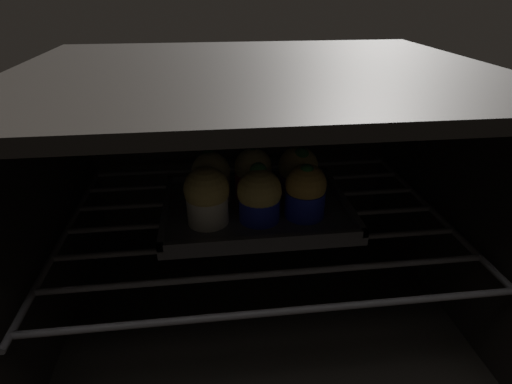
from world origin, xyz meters
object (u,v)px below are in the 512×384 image
at_px(muffin_row0_col1, 257,196).
at_px(muffin_row1_col2, 298,171).
at_px(muffin_row0_col2, 305,191).
at_px(baking_tray, 256,209).
at_px(muffin_row1_col0, 211,177).
at_px(muffin_row0_col0, 207,196).
at_px(muffin_row1_col1, 251,173).

xyz_separation_m(muffin_row0_col1, muffin_row1_col2, (0.07, 0.07, -0.00)).
distance_m(muffin_row0_col1, muffin_row0_col2, 0.07).
relative_size(baking_tray, muffin_row0_col2, 3.37).
bearing_deg(muffin_row0_col1, muffin_row1_col0, 131.67).
bearing_deg(muffin_row0_col2, muffin_row1_col0, 152.78).
bearing_deg(muffin_row0_col1, muffin_row0_col0, 178.88).
height_order(baking_tray, muffin_row1_col0, muffin_row1_col0).
xyz_separation_m(muffin_row0_col0, muffin_row1_col0, (0.01, 0.07, -0.00)).
height_order(baking_tray, muffin_row0_col0, muffin_row0_col0).
distance_m(muffin_row1_col1, muffin_row1_col2, 0.07).
bearing_deg(muffin_row0_col2, muffin_row0_col0, -179.48).
distance_m(baking_tray, muffin_row1_col2, 0.09).
height_order(muffin_row0_col0, muffin_row0_col2, muffin_row0_col0).
distance_m(muffin_row0_col0, muffin_row1_col0, 0.07).
bearing_deg(muffin_row1_col2, muffin_row0_col2, -94.02).
bearing_deg(baking_tray, muffin_row0_col2, -28.10).
distance_m(baking_tray, muffin_row0_col1, 0.06).
xyz_separation_m(baking_tray, muffin_row1_col1, (-0.00, 0.04, 0.04)).
bearing_deg(muffin_row0_col1, muffin_row0_col2, 2.18).
xyz_separation_m(baking_tray, muffin_row0_col1, (-0.00, -0.04, 0.04)).
relative_size(muffin_row0_col0, muffin_row1_col0, 1.07).
bearing_deg(muffin_row0_col0, muffin_row0_col1, -1.12).
bearing_deg(muffin_row1_col0, muffin_row0_col2, -27.22).
height_order(muffin_row0_col2, muffin_row1_col1, muffin_row0_col2).
xyz_separation_m(muffin_row0_col2, muffin_row1_col1, (-0.07, 0.07, -0.00)).
height_order(baking_tray, muffin_row0_col2, muffin_row0_col2).
distance_m(muffin_row0_col1, muffin_row1_col1, 0.07).
distance_m(muffin_row0_col0, muffin_row0_col2, 0.14).
xyz_separation_m(baking_tray, muffin_row0_col2, (0.06, -0.03, 0.04)).
xyz_separation_m(muffin_row1_col1, muffin_row1_col2, (0.07, 0.00, -0.00)).
height_order(muffin_row1_col0, muffin_row1_col2, muffin_row1_col2).
relative_size(muffin_row0_col1, muffin_row1_col0, 1.06).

